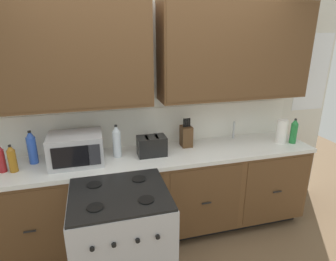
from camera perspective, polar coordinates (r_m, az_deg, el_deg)
The scene contains 14 objects.
ground_plane at distance 3.11m, azimuth -0.22°, elevation -23.00°, with size 8.06×8.06×0.00m, color brown.
wall_unit at distance 2.82m, azimuth -2.85°, elevation 10.74°, with size 4.42×0.40×2.49m.
counter_run at distance 3.06m, azimuth -1.66°, elevation -12.60°, with size 3.25×0.64×0.94m.
stove_range at distance 2.50m, azimuth -9.22°, elevation -21.49°, with size 0.76×0.68×0.95m.
microwave at distance 2.73m, azimuth -18.10°, elevation -3.54°, with size 0.48×0.37×0.28m.
toaster at distance 2.79m, azimuth -3.30°, elevation -3.12°, with size 0.28×0.18×0.19m.
knife_block at distance 3.00m, azimuth 3.69°, elevation -1.07°, with size 0.11×0.14×0.31m.
sink_faucet at distance 3.31m, azimuth 13.13°, elevation 0.10°, with size 0.02×0.02×0.20m, color #B2B5BA.
paper_towel_roll at distance 3.32m, azimuth 21.98°, elevation -0.17°, with size 0.12×0.12×0.26m, color white.
bottle_green at distance 3.36m, azimuth 24.11°, elevation -0.13°, with size 0.07×0.07×0.28m.
bottle_amber at distance 2.79m, azimuth -29.00°, elevation -5.01°, with size 0.07×0.07×0.25m.
bottle_clear at distance 2.76m, azimuth -10.32°, elevation -2.19°, with size 0.08×0.08×0.33m.
bottle_red at distance 2.83m, azimuth -30.72°, elevation -4.92°, with size 0.07×0.07×0.25m.
bottle_blue at distance 2.87m, azimuth -25.82°, elevation -3.13°, with size 0.08×0.08×0.32m.
Camera 1 is at (-0.59, -2.23, 2.09)m, focal length 30.14 mm.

